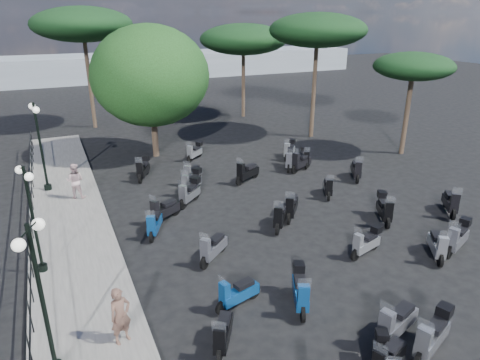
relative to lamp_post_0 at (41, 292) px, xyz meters
name	(u,v)px	position (x,y,z in m)	size (l,w,h in m)	color
ground	(263,242)	(7.31, 3.64, -2.36)	(120.00, 120.00, 0.00)	black
sidewalk	(72,239)	(0.81, 6.64, -2.28)	(3.00, 30.00, 0.15)	#625F5D
railing	(30,229)	(-0.49, 6.44, -1.46)	(0.04, 26.04, 1.10)	black
lamp_post_0	(41,292)	(0.00, 0.00, 0.00)	(0.63, 1.07, 3.87)	black
lamp_post_1	(32,213)	(-0.21, 4.70, -0.15)	(0.52, 1.02, 3.61)	black
lamp_post_2	(40,141)	(0.15, 12.01, 0.16)	(0.46, 1.21, 4.16)	black
woman	(121,316)	(1.61, 0.37, -1.43)	(0.57, 0.37, 1.56)	brown
pedestrian_far	(75,181)	(1.34, 10.45, -1.40)	(0.79, 0.61, 1.62)	beige
scooter_1	(237,294)	(4.89, 0.59, -1.91)	(1.58, 0.67, 1.28)	black
scooter_2	(223,334)	(3.89, -0.76, -1.91)	(0.95, 1.43, 1.28)	black
scooter_3	(213,248)	(5.14, 3.20, -1.88)	(1.38, 1.18, 1.36)	black
scooter_4	(154,224)	(3.75, 5.81, -1.90)	(0.88, 1.52, 1.31)	black
scooter_5	(143,169)	(4.68, 11.96, -1.84)	(0.98, 1.59, 1.37)	black
scooter_6	(396,324)	(8.07, -2.32, -1.84)	(1.82, 0.84, 1.49)	black
scooter_8	(300,291)	(6.56, -0.13, -1.83)	(0.96, 1.63, 1.39)	black
scooter_9	(164,210)	(4.40, 6.82, -1.88)	(1.54, 1.02, 1.38)	black
scooter_10	(192,174)	(6.80, 10.40, -1.90)	(1.27, 1.23, 1.33)	black
scooter_11	(191,183)	(6.34, 9.18, -1.84)	(1.37, 1.29, 1.37)	black
scooter_12	(387,360)	(7.06, -3.13, -1.91)	(1.53, 0.81, 1.29)	black
scooter_13	(432,336)	(8.52, -3.07, -1.81)	(1.74, 0.92, 1.45)	black
scooter_14	(366,243)	(10.17, 1.35, -1.89)	(1.53, 0.67, 1.24)	black
scooter_15	(291,207)	(9.28, 4.95, -1.86)	(1.22, 1.46, 1.43)	black
scooter_16	(247,173)	(9.31, 9.36, -1.86)	(1.65, 1.02, 1.45)	black
scooter_17	(195,152)	(8.04, 13.78, -1.89)	(1.27, 1.12, 1.23)	black
scooter_19	(437,246)	(12.28, 0.19, -1.89)	(1.07, 1.45, 1.35)	black
scooter_20	(384,209)	(12.56, 3.14, -1.83)	(1.03, 1.60, 1.40)	black
scooter_21	(328,187)	(11.98, 6.20, -1.92)	(0.93, 1.40, 1.25)	black
scooter_22	(305,158)	(13.26, 10.26, -1.89)	(0.82, 1.49, 1.25)	black
scooter_23	(289,160)	(12.25, 10.18, -1.85)	(1.09, 1.47, 1.34)	black
scooter_25	(457,238)	(13.26, 0.22, -1.82)	(1.71, 0.93, 1.43)	black
scooter_26	(451,203)	(15.61, 2.54, -1.86)	(1.17, 1.51, 1.43)	black
scooter_27	(356,170)	(14.55, 7.42, -1.87)	(1.04, 1.58, 1.41)	black
scooter_28	(301,162)	(12.65, 9.64, -1.87)	(1.65, 0.95, 1.42)	black
scooter_29	(289,150)	(13.17, 11.75, -1.86)	(1.29, 1.28, 1.32)	black
scooter_30	(190,193)	(5.88, 8.03, -1.84)	(1.37, 1.29, 1.37)	black
scooter_31	(280,216)	(8.43, 4.37, -1.86)	(1.22, 1.46, 1.43)	black
broadleaf_tree	(150,76)	(6.18, 15.39, 2.31)	(6.57, 6.57, 7.47)	#38281E
pine_0	(243,39)	(15.25, 22.71, 3.67)	(6.76, 6.76, 7.23)	#38281E
pine_1	(318,30)	(16.97, 15.25, 4.55)	(6.20, 6.20, 8.02)	#38281E
pine_2	(82,24)	(3.69, 23.91, 4.84)	(6.79, 6.79, 8.41)	#38281E
pine_3	(414,67)	(19.84, 9.75, 2.76)	(4.47, 4.47, 5.93)	#38281E
distant_hills	(100,68)	(7.31, 48.64, -0.86)	(70.00, 8.00, 3.00)	gray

